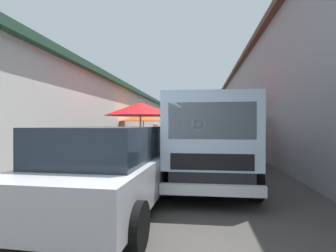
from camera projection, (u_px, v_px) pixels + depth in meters
name	position (u px, v px, depth m)	size (l,w,h in m)	color
ground	(188.00, 148.00, 15.82)	(90.00, 90.00, 0.00)	#3D3A38
building_left_whitewash	(98.00, 119.00, 18.92)	(49.80, 7.50, 3.72)	silver
building_right_concrete	(291.00, 106.00, 17.14)	(49.80, 7.50, 5.53)	gray
fruit_stall_near_right	(226.00, 113.00, 9.86)	(2.76, 2.76, 2.39)	#9E9EA3
fruit_stall_far_right	(141.00, 116.00, 8.45)	(2.40, 2.40, 2.32)	#9E9EA3
fruit_stall_near_left	(143.00, 123.00, 13.32)	(2.47, 2.47, 2.10)	#9E9EA3
fruit_stall_far_left	(210.00, 123.00, 20.82)	(2.20, 2.20, 2.24)	#9E9EA3
fruit_stall_mid_lane	(216.00, 121.00, 16.11)	(2.12, 2.12, 2.27)	#9E9EA3
hatchback_car	(109.00, 168.00, 4.36)	(3.96, 2.03, 1.45)	#ADAFB5
delivery_truck	(208.00, 144.00, 5.69)	(4.94, 2.01, 2.08)	black
vendor_by_crates	(175.00, 132.00, 17.36)	(0.62, 0.37, 1.69)	#665B4C
vendor_in_shade	(155.00, 138.00, 11.01)	(0.59, 0.35, 1.56)	navy
parked_scooter	(247.00, 156.00, 8.33)	(1.69, 0.38, 1.14)	black
plastic_stool	(233.00, 148.00, 12.56)	(0.30, 0.30, 0.43)	red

